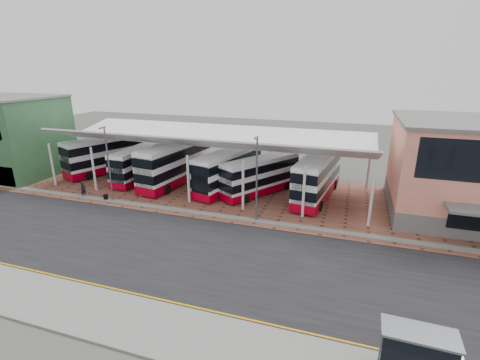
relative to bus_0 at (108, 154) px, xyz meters
The scene contains 20 objects.
ground 26.47m from the bus_0, 35.67° to the right, with size 140.00×140.00×0.00m, color #41443F.
road 27.07m from the bus_0, 37.40° to the right, with size 120.00×14.00×0.02m, color black.
forecourt 23.66m from the bus_0, ahead, with size 72.00×16.00×0.06m, color brown.
sidewalk 32.53m from the bus_0, 48.70° to the right, with size 120.00×4.00×0.14m, color slate.
north_kerb 23.42m from the bus_0, 23.19° to the right, with size 120.00×0.80×0.14m, color slate.
yellow_line_near 31.06m from the bus_0, 46.26° to the right, with size 120.00×0.12×0.01m, color #DD8F00.
yellow_line_far 30.85m from the bus_0, 45.87° to the right, with size 120.00×0.12×0.01m, color #DD8F00.
canopy 15.84m from the bus_0, ahead, with size 37.00×11.63×7.07m.
shop_green 10.01m from the bus_0, 152.87° to the right, with size 6.40×10.20×10.22m.
lamp_west 11.89m from the bus_0, 50.83° to the right, with size 0.16×0.90×8.07m.
lamp_east 25.19m from the bus_0, 21.24° to the right, with size 0.16×0.90×8.07m.
bus_0 is the anchor object (origin of this frame).
bus_1 6.16m from the bus_0, 13.73° to the right, with size 2.59×10.10×4.15m.
bus_2 11.16m from the bus_0, ahead, with size 4.39×12.40×5.00m.
bus_3 17.98m from the bus_0, ahead, with size 5.02×11.34×4.56m.
bus_4 21.95m from the bus_0, ahead, with size 7.24×9.80×4.15m.
bus_5 28.09m from the bus_0, ahead, with size 4.15×11.75×4.74m.
pedestrian 9.78m from the bus_0, 68.53° to the right, with size 0.61×0.40×1.68m, color black.
suitcase 11.41m from the bus_0, 54.37° to the right, with size 0.37×0.26×0.63m, color black.
bus_shelter 42.58m from the bus_0, 34.10° to the right, with size 3.32×1.60×2.62m.
Camera 1 is at (9.91, -22.46, 13.88)m, focal length 26.00 mm.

